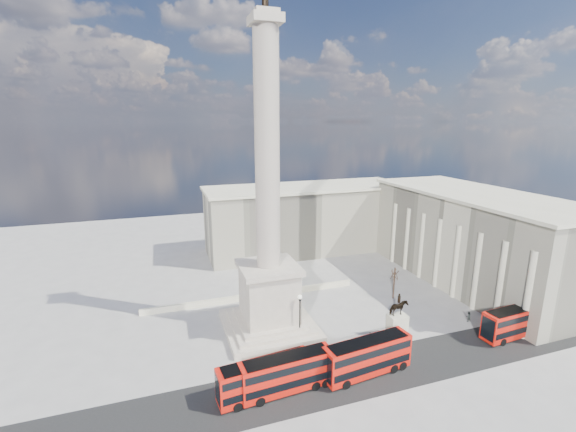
% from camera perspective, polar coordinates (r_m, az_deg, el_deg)
% --- Properties ---
extents(ground, '(180.00, 180.00, 0.00)m').
position_cam_1_polar(ground, '(60.32, -1.40, -18.52)').
color(ground, '#A09D97').
rests_on(ground, ground).
extents(asphalt_road, '(120.00, 9.00, 0.01)m').
position_cam_1_polar(asphalt_road, '(54.20, 7.51, -22.83)').
color(asphalt_road, '#242424').
rests_on(asphalt_road, ground).
extents(nelsons_column, '(14.00, 14.00, 49.85)m').
position_cam_1_polar(nelsons_column, '(59.04, -2.92, -5.33)').
color(nelsons_column, beige).
rests_on(nelsons_column, ground).
extents(balustrade_wall, '(40.00, 0.60, 1.10)m').
position_cam_1_polar(balustrade_wall, '(73.62, -5.18, -11.76)').
color(balustrade_wall, beige).
rests_on(balustrade_wall, ground).
extents(building_east, '(19.00, 46.00, 18.60)m').
position_cam_1_polar(building_east, '(87.00, 25.98, -2.91)').
color(building_east, beige).
rests_on(building_east, ground).
extents(building_northeast, '(51.00, 17.00, 16.60)m').
position_cam_1_polar(building_northeast, '(98.33, 2.79, -0.30)').
color(building_northeast, beige).
rests_on(building_northeast, ground).
extents(red_bus_a, '(11.72, 3.77, 4.67)m').
position_cam_1_polar(red_bus_a, '(50.03, -3.35, -22.77)').
color(red_bus_a, red).
rests_on(red_bus_a, ground).
extents(red_bus_b, '(11.92, 3.50, 4.77)m').
position_cam_1_polar(red_bus_b, '(50.57, -0.05, -22.22)').
color(red_bus_b, red).
rests_on(red_bus_b, ground).
extents(red_bus_c, '(12.42, 4.09, 4.94)m').
position_cam_1_polar(red_bus_c, '(54.17, 11.75, -19.71)').
color(red_bus_c, red).
rests_on(red_bus_c, ground).
extents(red_bus_d, '(11.77, 3.44, 4.71)m').
position_cam_1_polar(red_bus_d, '(70.34, 30.67, -13.31)').
color(red_bus_d, red).
rests_on(red_bus_d, ground).
extents(victorian_lamp, '(0.63, 0.63, 7.33)m').
position_cam_1_polar(victorian_lamp, '(59.38, 1.76, -14.26)').
color(victorian_lamp, black).
rests_on(victorian_lamp, ground).
extents(equestrian_statue, '(3.48, 2.61, 7.39)m').
position_cam_1_polar(equestrian_statue, '(62.79, 15.89, -15.02)').
color(equestrian_statue, beige).
rests_on(equestrian_statue, ground).
extents(bare_tree_near, '(1.88, 1.88, 8.23)m').
position_cam_1_polar(bare_tree_near, '(75.93, 28.15, -7.75)').
color(bare_tree_near, '#332319').
rests_on(bare_tree_near, ground).
extents(bare_tree_mid, '(1.69, 1.69, 6.40)m').
position_cam_1_polar(bare_tree_mid, '(74.47, 15.54, -8.16)').
color(bare_tree_mid, '#332319').
rests_on(bare_tree_mid, ground).
extents(bare_tree_far, '(1.93, 1.93, 7.86)m').
position_cam_1_polar(bare_tree_far, '(86.43, 20.03, -4.61)').
color(bare_tree_far, '#332319').
rests_on(bare_tree_far, ground).
extents(pedestrian_walking, '(0.67, 0.52, 1.64)m').
position_cam_1_polar(pedestrian_walking, '(61.65, 12.08, -17.18)').
color(pedestrian_walking, '#242A28').
rests_on(pedestrian_walking, ground).
extents(pedestrian_standing, '(0.91, 0.73, 1.76)m').
position_cam_1_polar(pedestrian_standing, '(72.30, 25.16, -13.32)').
color(pedestrian_standing, '#242A28').
rests_on(pedestrian_standing, ground).
extents(pedestrian_crossing, '(0.79, 1.20, 1.90)m').
position_cam_1_polar(pedestrian_crossing, '(58.54, 10.75, -18.79)').
color(pedestrian_crossing, '#242A28').
rests_on(pedestrian_crossing, ground).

